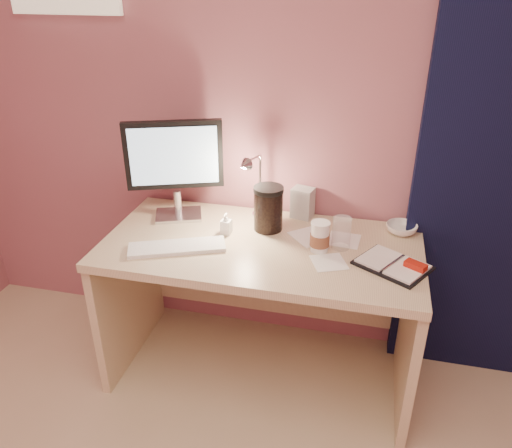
% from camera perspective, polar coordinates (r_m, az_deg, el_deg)
% --- Properties ---
extents(room, '(3.50, 3.50, 3.50)m').
position_cam_1_polar(room, '(2.35, 26.06, 7.64)').
color(room, '#C6B28E').
rests_on(room, ground).
extents(desk, '(1.40, 0.70, 0.73)m').
position_cam_1_polar(desk, '(2.38, 0.96, -6.14)').
color(desk, beige).
rests_on(desk, ground).
extents(monitor, '(0.43, 0.23, 0.48)m').
position_cam_1_polar(monitor, '(2.36, -9.33, 7.11)').
color(monitor, silver).
rests_on(monitor, desk).
extents(keyboard, '(0.43, 0.27, 0.02)m').
position_cam_1_polar(keyboard, '(2.18, -9.01, -2.63)').
color(keyboard, white).
rests_on(keyboard, desk).
extents(planner, '(0.34, 0.32, 0.04)m').
position_cam_1_polar(planner, '(2.10, 15.54, -4.51)').
color(planner, black).
rests_on(planner, desk).
extents(paper_a, '(0.18, 0.18, 0.00)m').
position_cam_1_polar(paper_a, '(2.08, 8.33, -4.36)').
color(paper_a, white).
rests_on(paper_a, desk).
extents(paper_b, '(0.15, 0.15, 0.00)m').
position_cam_1_polar(paper_b, '(2.26, 9.99, -1.79)').
color(paper_b, white).
rests_on(paper_b, desk).
extents(paper_c, '(0.23, 0.23, 0.00)m').
position_cam_1_polar(paper_c, '(2.27, 6.39, -1.39)').
color(paper_c, white).
rests_on(paper_c, desk).
extents(coffee_cup, '(0.08, 0.08, 0.13)m').
position_cam_1_polar(coffee_cup, '(2.14, 7.31, -1.53)').
color(coffee_cup, white).
rests_on(coffee_cup, desk).
extents(clear_cup, '(0.08, 0.08, 0.14)m').
position_cam_1_polar(clear_cup, '(2.17, 9.74, -1.03)').
color(clear_cup, white).
rests_on(clear_cup, desk).
extents(bowl, '(0.16, 0.16, 0.04)m').
position_cam_1_polar(bowl, '(2.38, 16.31, -0.53)').
color(bowl, white).
rests_on(bowl, desk).
extents(lotion_bottle, '(0.05, 0.05, 0.10)m').
position_cam_1_polar(lotion_bottle, '(2.27, -3.43, 0.04)').
color(lotion_bottle, white).
rests_on(lotion_bottle, desk).
extents(dark_jar, '(0.13, 0.13, 0.19)m').
position_cam_1_polar(dark_jar, '(2.29, 1.41, 1.55)').
color(dark_jar, black).
rests_on(dark_jar, desk).
extents(product_box, '(0.12, 0.10, 0.15)m').
position_cam_1_polar(product_box, '(2.42, 5.35, 2.44)').
color(product_box, silver).
rests_on(product_box, desk).
extents(desk_lamp, '(0.12, 0.20, 0.33)m').
position_cam_1_polar(desk_lamp, '(2.29, 0.69, 4.74)').
color(desk_lamp, silver).
rests_on(desk_lamp, desk).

